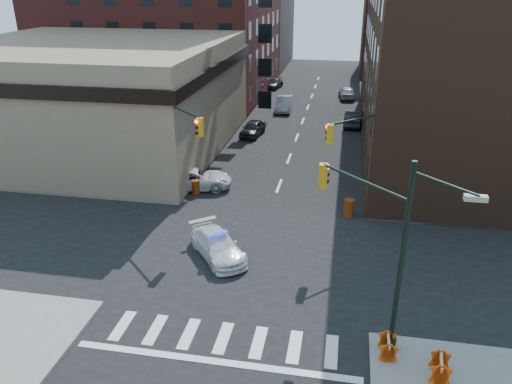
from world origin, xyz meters
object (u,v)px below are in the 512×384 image
at_px(barricade_nw_a, 137,185).
at_px(barrel_bank, 196,187).
at_px(parked_car_wnear, 253,128).
at_px(parked_car_enear, 354,118).
at_px(police_car, 218,245).
at_px(pedestrian_b, 126,174).
at_px(pickup, 195,179).
at_px(barricade_se_a, 388,347).
at_px(pedestrian_a, 155,177).
at_px(barrel_road, 349,208).
at_px(parked_car_wfar, 284,104).

bearing_deg(barricade_nw_a, barrel_bank, 2.25).
height_order(parked_car_wnear, parked_car_enear, parked_car_enear).
xyz_separation_m(police_car, parked_car_wnear, (-2.32, 22.25, 0.04)).
relative_size(police_car, parked_car_wnear, 1.11).
bearing_deg(pedestrian_b, pickup, -6.97).
xyz_separation_m(parked_car_wnear, barricade_se_a, (10.86, -28.64, -0.16)).
xyz_separation_m(police_car, parked_car_enear, (7.07, 27.52, 0.10)).
relative_size(pickup, barrel_bank, 5.04).
relative_size(police_car, barrel_bank, 4.52).
bearing_deg(pickup, pedestrian_b, 84.32).
relative_size(pickup, pedestrian_a, 2.98).
height_order(barrel_bank, barricade_nw_a, barricade_nw_a).
height_order(parked_car_wnear, barricade_nw_a, parked_car_wnear).
xyz_separation_m(pedestrian_a, barrel_road, (13.44, -1.70, -0.45)).
bearing_deg(parked_car_enear, barricade_nw_a, 58.43).
height_order(parked_car_wnear, pedestrian_b, pedestrian_b).
distance_m(parked_car_wfar, barricade_nw_a, 26.01).
distance_m(parked_car_wfar, pedestrian_b, 25.47).
bearing_deg(barrel_bank, barricade_nw_a, -170.12).
bearing_deg(barricade_se_a, pedestrian_a, 45.73).
bearing_deg(pedestrian_b, parked_car_wfar, 55.85).
height_order(barrel_road, barricade_se_a, barrel_road).
bearing_deg(barricade_nw_a, pedestrian_b, 135.26).
distance_m(police_car, barrel_bank, 8.73).
xyz_separation_m(police_car, pedestrian_a, (-6.56, 8.03, 0.34)).
xyz_separation_m(pedestrian_b, barrel_road, (15.73, -1.86, -0.44)).
distance_m(pedestrian_b, barrel_road, 15.85).
height_order(parked_car_wfar, pedestrian_a, pedestrian_a).
bearing_deg(parked_car_wfar, barrel_road, -76.63).
bearing_deg(parked_car_enear, parked_car_wnear, 33.63).
bearing_deg(pickup, pedestrian_a, 94.45).
bearing_deg(police_car, pedestrian_b, 99.86).
xyz_separation_m(parked_car_wnear, barricade_nw_a, (-5.29, -15.00, -0.08)).
bearing_deg(pickup, parked_car_wfar, -22.04).
height_order(pickup, barrel_road, pickup).
xyz_separation_m(barricade_se_a, barricade_nw_a, (-16.14, 13.63, 0.08)).
bearing_deg(pedestrian_b, barricade_nw_a, -52.41).
height_order(police_car, parked_car_wnear, parked_car_wnear).
xyz_separation_m(barrel_bank, barricade_nw_a, (-3.99, -0.69, 0.12)).
xyz_separation_m(pickup, barricade_nw_a, (-3.69, -1.66, -0.09)).
bearing_deg(barrel_road, barrel_bank, 171.26).
height_order(barrel_bank, barricade_se_a, barrel_bank).
height_order(parked_car_wnear, pedestrian_a, pedestrian_a).
height_order(pedestrian_a, pedestrian_b, pedestrian_a).
bearing_deg(parked_car_wfar, barricade_se_a, -79.42).
bearing_deg(police_car, barrel_road, 5.28).
bearing_deg(barricade_se_a, parked_car_enear, 1.89).
height_order(parked_car_wfar, barrel_bank, parked_car_wfar).
xyz_separation_m(parked_car_wnear, pedestrian_a, (-4.24, -14.22, 0.31)).
distance_m(pedestrian_a, pedestrian_b, 2.30).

